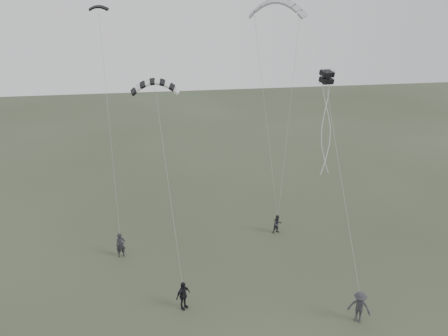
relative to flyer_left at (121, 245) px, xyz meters
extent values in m
plane|color=#323926|center=(6.67, -6.46, -0.92)|extent=(140.00, 140.00, 0.00)
imported|color=#222328|center=(0.00, 0.00, 0.00)|extent=(0.76, 0.59, 1.84)
imported|color=#27272D|center=(12.20, 1.38, -0.15)|extent=(0.87, 0.74, 1.55)
imported|color=black|center=(3.94, -6.59, -0.01)|extent=(1.11, 1.00, 1.82)
imported|color=#2F2E34|center=(13.82, -9.52, 0.07)|extent=(1.47, 1.31, 1.97)
camera|label=1|loc=(2.55, -28.45, 16.42)|focal=35.00mm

